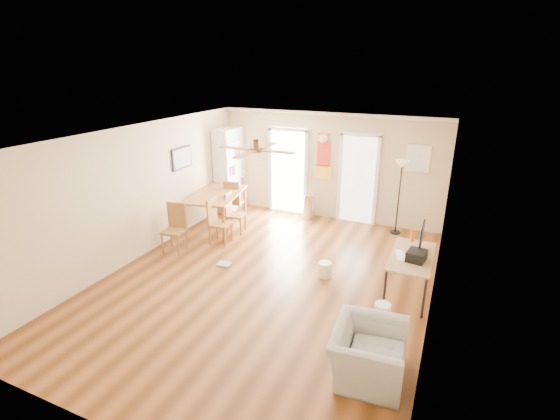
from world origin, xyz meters
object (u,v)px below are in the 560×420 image
at_px(computer_desk, 409,275).
at_px(armchair, 368,353).
at_px(dining_table, 217,210).
at_px(dining_chair_right_a, 236,213).
at_px(dining_chair_far, 235,199).
at_px(wastebasket_b, 382,312).
at_px(dining_chair_right_b, 220,222).
at_px(dining_chair_near, 173,229).
at_px(trash_can, 309,207).
at_px(torchiere_lamp, 399,198).
at_px(bookshelf, 230,169).
at_px(printer, 417,256).
at_px(wastebasket_a, 325,270).

bearing_deg(computer_desk, armchair, -95.73).
distance_m(dining_table, dining_chair_right_a, 0.56).
distance_m(dining_chair_right_a, dining_chair_far, 0.88).
bearing_deg(wastebasket_b, dining_chair_right_b, 159.07).
xyz_separation_m(dining_chair_near, armchair, (4.41, -1.91, -0.17)).
relative_size(trash_can, torchiere_lamp, 0.37).
height_order(bookshelf, dining_table, bookshelf).
relative_size(dining_chair_far, computer_desk, 0.74).
distance_m(dining_chair_right_a, trash_can, 1.93).
bearing_deg(armchair, bookshelf, 41.30).
xyz_separation_m(bookshelf, printer, (4.97, -2.65, -0.27)).
distance_m(dining_table, wastebasket_a, 3.31).
bearing_deg(wastebasket_b, bookshelf, 143.44).
xyz_separation_m(bookshelf, wastebasket_a, (3.42, -2.50, -0.93)).
bearing_deg(bookshelf, dining_table, -79.88).
relative_size(dining_chair_right_a, armchair, 0.93).
bearing_deg(computer_desk, wastebasket_b, -105.21).
height_order(dining_chair_far, trash_can, dining_chair_far).
bearing_deg(dining_chair_right_a, dining_chair_right_b, 169.89).
bearing_deg(wastebasket_b, wastebasket_a, 142.38).
distance_m(wastebasket_b, armchair, 1.23).
relative_size(dining_chair_right_a, wastebasket_b, 3.28).
bearing_deg(dining_chair_right_a, computer_desk, -116.17).
xyz_separation_m(dining_chair_right_a, trash_can, (1.23, 1.48, -0.15)).
bearing_deg(dining_chair_right_a, dining_table, 71.31).
bearing_deg(dining_chair_near, dining_chair_right_a, 55.86).
height_order(dining_chair_near, computer_desk, dining_chair_near).
relative_size(dining_chair_near, torchiere_lamp, 0.59).
distance_m(dining_chair_near, dining_chair_far, 2.16).
height_order(printer, armchair, printer).
xyz_separation_m(computer_desk, wastebasket_a, (-1.46, -0.01, -0.22)).
bearing_deg(dining_chair_near, wastebasket_b, -17.79).
bearing_deg(dining_chair_near, dining_table, 76.94).
distance_m(dining_table, dining_chair_near, 1.48).
height_order(dining_chair_right_a, trash_can, dining_chair_right_a).
distance_m(dining_chair_right_a, torchiere_lamp, 3.67).
bearing_deg(armchair, computer_desk, -9.52).
bearing_deg(dining_chair_far, computer_desk, 149.26).
bearing_deg(armchair, trash_can, 24.02).
bearing_deg(computer_desk, dining_table, 164.83).
bearing_deg(bookshelf, dining_chair_right_a, -61.81).
bearing_deg(dining_chair_far, dining_chair_near, 77.06).
bearing_deg(armchair, dining_chair_far, 42.22).
height_order(dining_chair_far, armchair, dining_chair_far).
bearing_deg(dining_chair_right_a, wastebasket_b, -129.42).
relative_size(trash_can, armchair, 0.63).
relative_size(dining_table, dining_chair_right_a, 1.79).
bearing_deg(dining_chair_far, printer, 147.98).
bearing_deg(wastebasket_a, printer, -5.27).
distance_m(torchiere_lamp, printer, 2.81).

